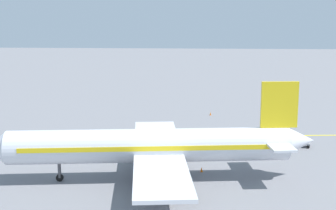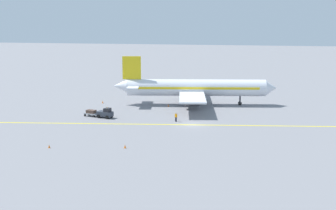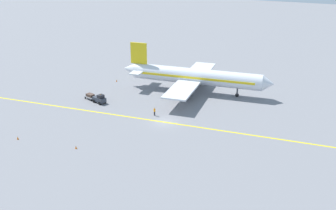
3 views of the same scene
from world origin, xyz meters
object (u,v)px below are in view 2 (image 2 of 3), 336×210
object	(u,v)px
baggage_tug_dark	(105,113)
airplane_at_gate	(194,88)
traffic_cone_by_wingtip	(168,105)
traffic_cone_far_edge	(49,146)
ground_crew_worker	(176,117)
traffic_cone_near_nose	(103,102)
traffic_cone_mid_apron	(125,146)
baggage_cart_trailing	(91,112)

from	to	relation	value
baggage_tug_dark	airplane_at_gate	bearing A→B (deg)	134.83
traffic_cone_by_wingtip	traffic_cone_far_edge	distance (m)	35.66
airplane_at_gate	ground_crew_worker	xyz separation A→B (m)	(16.32, -1.65, -2.80)
airplane_at_gate	traffic_cone_near_nose	size ratio (longest dim) A/B	64.59
traffic_cone_mid_apron	traffic_cone_by_wingtip	size ratio (longest dim) A/B	1.00
traffic_cone_far_edge	baggage_cart_trailing	bearing A→B (deg)	-178.56
baggage_cart_trailing	traffic_cone_mid_apron	xyz separation A→B (m)	(19.98, 11.83, -0.49)
baggage_tug_dark	traffic_cone_far_edge	size ratio (longest dim) A/B	6.01
baggage_tug_dark	traffic_cone_near_nose	xyz separation A→B (m)	(-13.99, -4.81, -0.63)
baggage_cart_trailing	ground_crew_worker	size ratio (longest dim) A/B	1.72
baggage_tug_dark	traffic_cone_far_edge	bearing A→B (deg)	-7.18
baggage_tug_dark	traffic_cone_near_nose	bearing A→B (deg)	-161.04
airplane_at_gate	baggage_tug_dark	xyz separation A→B (m)	(15.39, -15.48, -2.81)
baggage_tug_dark	traffic_cone_far_edge	world-z (taller)	baggage_tug_dark
baggage_cart_trailing	traffic_cone_far_edge	bearing A→B (deg)	1.44
ground_crew_worker	airplane_at_gate	bearing A→B (deg)	174.23
ground_crew_worker	traffic_cone_near_nose	xyz separation A→B (m)	(-14.92, -18.64, -0.63)
traffic_cone_far_edge	ground_crew_worker	bearing A→B (deg)	140.28
airplane_at_gate	traffic_cone_mid_apron	size ratio (longest dim) A/B	64.59
ground_crew_worker	traffic_cone_far_edge	bearing A→B (deg)	-39.72
ground_crew_worker	traffic_cone_by_wingtip	xyz separation A→B (m)	(-13.46, -3.57, -0.63)
baggage_cart_trailing	traffic_cone_by_wingtip	size ratio (longest dim) A/B	5.26
baggage_cart_trailing	traffic_cone_near_nose	bearing A→B (deg)	-172.79
airplane_at_gate	traffic_cone_by_wingtip	xyz separation A→B (m)	(2.86, -5.22, -3.43)
traffic_cone_far_edge	traffic_cone_by_wingtip	bearing A→B (deg)	158.84
ground_crew_worker	traffic_cone_by_wingtip	size ratio (longest dim) A/B	3.05
airplane_at_gate	traffic_cone_by_wingtip	bearing A→B (deg)	-61.30
traffic_cone_by_wingtip	traffic_cone_mid_apron	bearing A→B (deg)	-2.87
baggage_cart_trailing	traffic_cone_near_nose	distance (m)	13.15
baggage_tug_dark	traffic_cone_far_edge	distance (m)	20.90
baggage_cart_trailing	traffic_cone_mid_apron	world-z (taller)	baggage_cart_trailing
traffic_cone_far_edge	traffic_cone_near_nose	bearing A→B (deg)	-176.38
traffic_cone_near_nose	traffic_cone_far_edge	distance (m)	34.79
traffic_cone_near_nose	traffic_cone_by_wingtip	size ratio (longest dim) A/B	1.00
traffic_cone_near_nose	traffic_cone_mid_apron	world-z (taller)	same
baggage_cart_trailing	baggage_tug_dark	bearing A→B (deg)	73.22
airplane_at_gate	traffic_cone_far_edge	world-z (taller)	airplane_at_gate
baggage_cart_trailing	airplane_at_gate	bearing A→B (deg)	127.76
airplane_at_gate	traffic_cone_far_edge	xyz separation A→B (m)	(36.12, -18.10, -3.43)
baggage_tug_dark	traffic_cone_mid_apron	world-z (taller)	baggage_tug_dark
ground_crew_worker	traffic_cone_near_nose	world-z (taller)	ground_crew_worker
baggage_cart_trailing	traffic_cone_by_wingtip	xyz separation A→B (m)	(-11.58, 13.42, -0.49)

